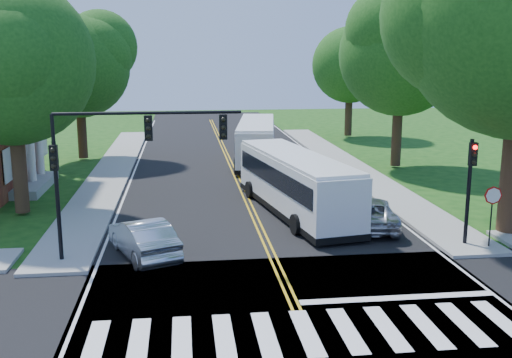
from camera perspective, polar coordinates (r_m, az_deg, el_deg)
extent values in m
plane|color=#134210|center=(18.40, 4.53, -13.71)|extent=(140.00, 140.00, 0.00)
cube|color=black|center=(35.32, -1.27, -1.12)|extent=(14.00, 96.00, 0.01)
cube|color=black|center=(18.39, 4.53, -13.69)|extent=(60.00, 12.00, 0.01)
cube|color=gold|center=(39.21, -1.86, 0.20)|extent=(0.36, 70.00, 0.01)
cube|color=silver|center=(39.20, -11.81, -0.05)|extent=(0.12, 70.00, 0.01)
cube|color=silver|center=(40.37, 7.80, 0.43)|extent=(0.12, 70.00, 0.01)
cube|color=silver|center=(17.95, 4.86, -14.34)|extent=(12.60, 3.00, 0.01)
cube|color=silver|center=(20.71, 13.34, -10.94)|extent=(6.60, 0.40, 0.01)
cube|color=gray|center=(42.27, -13.51, 0.81)|extent=(2.60, 40.00, 0.15)
cube|color=gray|center=(43.59, 8.71, 1.33)|extent=(2.60, 40.00, 0.15)
cylinder|color=#342114|center=(31.77, -21.64, 1.26)|extent=(0.70, 0.70, 4.80)
sphere|color=#2C691F|center=(31.31, -22.34, 10.29)|extent=(8.00, 8.00, 8.00)
cylinder|color=#342114|center=(47.19, -16.25, 4.59)|extent=(0.70, 0.70, 4.40)
sphere|color=#2C691F|center=(46.87, -16.59, 10.26)|extent=(7.60, 7.60, 7.60)
cylinder|color=#342114|center=(43.25, 13.27, 4.52)|extent=(0.70, 0.70, 5.00)
sphere|color=#2C691F|center=(42.92, 13.61, 11.46)|extent=(8.40, 8.40, 8.40)
cylinder|color=#342114|center=(58.72, 8.81, 6.26)|extent=(0.70, 0.70, 4.40)
sphere|color=#2C691F|center=(58.47, 8.95, 10.69)|extent=(7.20, 7.20, 7.20)
cube|color=silver|center=(37.51, -20.93, 5.68)|extent=(1.40, 6.00, 0.45)
cube|color=gray|center=(38.12, -20.48, -0.53)|extent=(1.80, 6.00, 0.50)
cylinder|color=silver|center=(35.69, -21.49, 1.62)|extent=(0.50, 0.50, 4.20)
cylinder|color=silver|center=(37.79, -20.68, 2.21)|extent=(0.50, 0.50, 4.20)
cylinder|color=silver|center=(39.91, -19.95, 2.74)|extent=(0.50, 0.50, 4.20)
cylinder|color=black|center=(23.88, -18.37, -2.02)|extent=(0.16, 0.16, 4.60)
cube|color=black|center=(23.40, -18.71, 1.94)|extent=(0.30, 0.22, 0.95)
sphere|color=black|center=(23.22, -18.82, 2.60)|extent=(0.18, 0.18, 0.18)
cylinder|color=black|center=(22.89, -10.24, 6.21)|extent=(7.00, 0.12, 0.12)
cube|color=black|center=(22.80, -10.21, 4.80)|extent=(0.30, 0.22, 0.95)
cube|color=black|center=(22.81, -3.15, 4.97)|extent=(0.30, 0.22, 0.95)
cylinder|color=black|center=(26.15, 19.57, -1.16)|extent=(0.16, 0.16, 4.40)
cube|color=black|center=(25.72, 19.97, 2.24)|extent=(0.30, 0.22, 0.95)
sphere|color=#FF0A05|center=(25.55, 20.15, 2.85)|extent=(0.18, 0.18, 0.18)
cylinder|color=black|center=(26.34, 21.45, -3.68)|extent=(0.06, 0.06, 2.20)
cylinder|color=#A50A07|center=(26.07, 21.66, -1.47)|extent=(0.76, 0.04, 0.76)
cube|color=silver|center=(30.11, 3.76, -0.46)|extent=(4.42, 11.74, 2.68)
cube|color=black|center=(30.01, 3.77, 0.45)|extent=(4.36, 10.96, 0.92)
cube|color=black|center=(35.42, 0.46, 1.99)|extent=(2.36, 0.51, 1.56)
cube|color=orange|center=(35.28, 0.47, 3.39)|extent=(1.65, 0.38, 0.31)
cube|color=black|center=(30.39, 3.73, -2.65)|extent=(4.49, 11.85, 0.29)
cube|color=silver|center=(29.85, 3.80, 2.15)|extent=(4.32, 11.39, 0.21)
cylinder|color=black|center=(34.24, 3.48, -0.74)|extent=(0.47, 0.97, 0.93)
cylinder|color=black|center=(33.46, -0.58, -1.01)|extent=(0.47, 0.97, 0.93)
cylinder|color=black|center=(27.73, 8.74, -3.87)|extent=(0.47, 0.97, 0.93)
cylinder|color=black|center=(26.76, 3.84, -4.34)|extent=(0.47, 0.97, 0.93)
cube|color=silver|center=(44.42, 0.04, 3.58)|extent=(4.21, 11.86, 2.71)
cube|color=black|center=(44.35, 0.04, 4.21)|extent=(4.16, 11.07, 0.94)
cube|color=black|center=(50.18, 0.22, 4.93)|extent=(2.40, 0.46, 1.58)
cube|color=orange|center=(50.08, 0.22, 5.93)|extent=(1.67, 0.35, 0.32)
cube|color=black|center=(44.61, 0.04, 2.05)|extent=(4.28, 11.97, 0.30)
cube|color=silver|center=(44.24, 0.04, 5.38)|extent=(4.11, 11.51, 0.22)
cylinder|color=black|center=(48.36, 1.68, 2.99)|extent=(0.45, 0.98, 0.95)
cylinder|color=black|center=(48.42, -1.35, 3.00)|extent=(0.45, 0.98, 0.95)
cylinder|color=black|center=(41.08, 1.70, 1.40)|extent=(0.45, 0.98, 0.95)
cylinder|color=black|center=(41.15, -1.87, 1.42)|extent=(0.45, 0.98, 0.95)
imported|color=silver|center=(24.21, -10.69, -5.54)|extent=(3.21, 4.91, 1.53)
imported|color=#ACAEB3|center=(28.23, 10.61, -3.15)|extent=(3.18, 5.41, 1.41)
imported|color=black|center=(32.46, 8.56, -1.31)|extent=(1.80, 4.18, 1.20)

